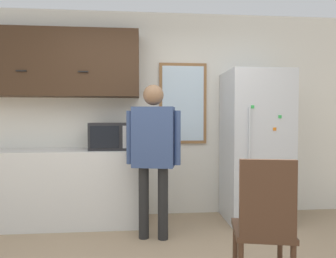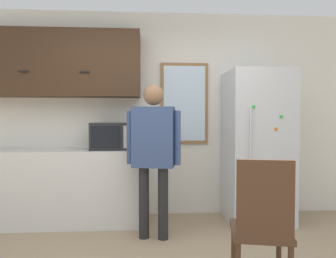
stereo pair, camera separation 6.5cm
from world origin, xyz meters
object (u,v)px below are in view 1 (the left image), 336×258
at_px(microwave, 110,136).
at_px(person, 153,145).
at_px(refrigerator, 255,146).
at_px(chair, 264,222).

height_order(microwave, person, person).
relative_size(microwave, refrigerator, 0.25).
distance_m(microwave, person, 0.74).
bearing_deg(chair, person, -44.64).
bearing_deg(person, chair, -43.94).
distance_m(microwave, refrigerator, 1.83).
height_order(refrigerator, chair, refrigerator).
bearing_deg(chair, microwave, -41.10).
xyz_separation_m(person, refrigerator, (1.31, 0.49, -0.06)).
distance_m(microwave, chair, 2.15).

